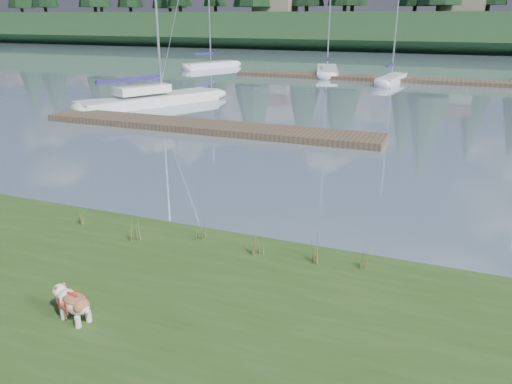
% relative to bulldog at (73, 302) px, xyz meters
% --- Properties ---
extents(ground, '(200.00, 200.00, 0.00)m').
position_rel_bulldog_xyz_m(ground, '(-1.12, 35.51, -0.67)').
color(ground, gray).
rests_on(ground, ground).
extents(ridge, '(200.00, 20.00, 5.00)m').
position_rel_bulldog_xyz_m(ridge, '(-1.12, 78.51, 1.83)').
color(ridge, '#1A361B').
rests_on(ridge, ground).
extents(bulldog, '(0.86, 0.48, 0.51)m').
position_rel_bulldog_xyz_m(bulldog, '(0.00, 0.00, 0.00)').
color(bulldog, silver).
rests_on(bulldog, bank).
extents(sailboat_main, '(6.02, 9.30, 13.60)m').
position_rel_bulldog_xyz_m(sailboat_main, '(-10.60, 19.79, -0.25)').
color(sailboat_main, silver).
rests_on(sailboat_main, ground).
extents(dock_near, '(16.00, 2.00, 0.30)m').
position_rel_bulldog_xyz_m(dock_near, '(-5.12, 14.51, -0.52)').
color(dock_near, '#4C3D2C').
rests_on(dock_near, ground).
extents(dock_far, '(26.00, 2.20, 0.30)m').
position_rel_bulldog_xyz_m(dock_far, '(0.88, 35.51, -0.52)').
color(dock_far, '#4C3D2C').
rests_on(dock_far, ground).
extents(sailboat_bg_0, '(4.06, 6.55, 9.79)m').
position_rel_bulldog_xyz_m(sailboat_bg_0, '(-16.73, 39.77, -0.34)').
color(sailboat_bg_0, silver).
rests_on(sailboat_bg_0, ground).
extents(sailboat_bg_1, '(3.66, 8.58, 12.52)m').
position_rel_bulldog_xyz_m(sailboat_bg_1, '(-5.44, 38.96, -0.34)').
color(sailboat_bg_1, silver).
rests_on(sailboat_bg_1, ground).
extents(sailboat_bg_2, '(1.87, 5.94, 9.02)m').
position_rel_bulldog_xyz_m(sailboat_bg_2, '(0.78, 34.55, -0.33)').
color(sailboat_bg_2, silver).
rests_on(sailboat_bg_2, ground).
extents(weed_0, '(0.17, 0.14, 0.62)m').
position_rel_bulldog_xyz_m(weed_0, '(-0.81, 2.85, -0.06)').
color(weed_0, '#475B23').
rests_on(weed_0, bank).
extents(weed_1, '(0.17, 0.14, 0.41)m').
position_rel_bulldog_xyz_m(weed_1, '(0.47, 3.42, -0.15)').
color(weed_1, '#475B23').
rests_on(weed_1, bank).
extents(weed_2, '(0.17, 0.14, 0.70)m').
position_rel_bulldog_xyz_m(weed_2, '(3.05, 3.25, -0.02)').
color(weed_2, '#475B23').
rests_on(weed_2, bank).
extents(weed_3, '(0.17, 0.14, 0.62)m').
position_rel_bulldog_xyz_m(weed_3, '(-2.49, 3.13, -0.06)').
color(weed_3, '#475B23').
rests_on(weed_3, bank).
extents(weed_4, '(0.17, 0.14, 0.51)m').
position_rel_bulldog_xyz_m(weed_4, '(1.90, 3.17, -0.10)').
color(weed_4, '#475B23').
rests_on(weed_4, bank).
extents(weed_5, '(0.17, 0.14, 0.64)m').
position_rel_bulldog_xyz_m(weed_5, '(3.96, 3.36, -0.05)').
color(weed_5, '#475B23').
rests_on(weed_5, bank).
extents(mud_lip, '(60.00, 0.50, 0.14)m').
position_rel_bulldog_xyz_m(mud_lip, '(-1.12, 3.91, -0.60)').
color(mud_lip, '#33281C').
rests_on(mud_lip, ground).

